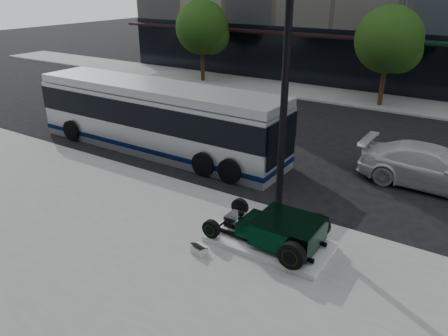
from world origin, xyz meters
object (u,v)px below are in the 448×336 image
Objects in this scene: hot_rod at (281,230)px; lamppost at (284,111)px; white_sedan at (433,168)px; transit_bus at (157,117)px.

lamppost reaches higher than hot_rod.
hot_rod is at bearing 158.66° from white_sedan.
hot_rod is 0.27× the size of transit_bus.
white_sedan reaches higher than hot_rod.
hot_rod is 9.30m from transit_bus.
hot_rod is 7.34m from white_sedan.
transit_bus is at bearing 151.83° from hot_rod.
white_sedan is (2.75, 6.81, 0.05)m from hot_rod.
lamppost is at bearing 143.89° from white_sedan.
white_sedan is at bearing 53.24° from lamppost.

